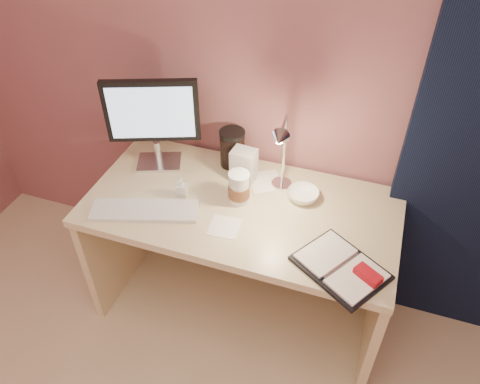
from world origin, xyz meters
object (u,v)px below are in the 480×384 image
(dark_jar, at_px, (232,150))
(desk_lamp, at_px, (276,153))
(lotion_bottle, at_px, (182,188))
(planner, at_px, (343,268))
(coffee_cup, at_px, (239,188))
(bowl, at_px, (303,195))
(desk, at_px, (246,229))
(product_box, at_px, (244,165))
(monitor, at_px, (153,116))
(keyboard, at_px, (145,210))

(dark_jar, bearing_deg, desk_lamp, -34.89)
(lotion_bottle, xyz_separation_m, desk_lamp, (0.40, 0.12, 0.20))
(planner, bearing_deg, lotion_bottle, -162.05)
(coffee_cup, height_order, bowl, coffee_cup)
(desk, xyz_separation_m, product_box, (-0.05, 0.10, 0.31))
(monitor, relative_size, keyboard, 0.98)
(dark_jar, bearing_deg, monitor, -161.23)
(bowl, relative_size, product_box, 0.86)
(lotion_bottle, relative_size, product_box, 0.61)
(product_box, bearing_deg, lotion_bottle, -132.01)
(monitor, bearing_deg, lotion_bottle, -62.34)
(planner, height_order, lotion_bottle, lotion_bottle)
(coffee_cup, bearing_deg, dark_jar, 115.81)
(desk_lamp, bearing_deg, dark_jar, 139.86)
(monitor, height_order, keyboard, monitor)
(lotion_bottle, bearing_deg, bowl, 17.16)
(lotion_bottle, distance_m, product_box, 0.31)
(desk, relative_size, lotion_bottle, 13.77)
(desk, xyz_separation_m, desk_lamp, (0.13, 0.01, 0.48))
(desk, bearing_deg, dark_jar, 124.96)
(bowl, bearing_deg, product_box, 171.14)
(planner, bearing_deg, monitor, -169.11)
(product_box, xyz_separation_m, desk_lamp, (0.17, -0.09, 0.17))
(keyboard, relative_size, desk_lamp, 1.15)
(planner, bearing_deg, desk_lamp, 171.63)
(bowl, distance_m, desk_lamp, 0.27)
(product_box, bearing_deg, desk_lamp, -21.85)
(monitor, bearing_deg, dark_jar, -2.30)
(planner, height_order, product_box, product_box)
(lotion_bottle, xyz_separation_m, dark_jar, (0.13, 0.31, 0.03))
(desk, relative_size, dark_jar, 8.21)
(lotion_bottle, bearing_deg, coffee_cup, 12.22)
(desk, bearing_deg, planner, -31.31)
(planner, relative_size, product_box, 2.50)
(desk, height_order, bowl, bowl)
(monitor, distance_m, desk_lamp, 0.62)
(monitor, xyz_separation_m, product_box, (0.44, 0.02, -0.19))
(desk, relative_size, desk_lamp, 3.43)
(desk, xyz_separation_m, dark_jar, (-0.14, 0.20, 0.31))
(keyboard, distance_m, bowl, 0.71)
(desk, height_order, lotion_bottle, lotion_bottle)
(desk, distance_m, coffee_cup, 0.30)
(planner, xyz_separation_m, bowl, (-0.24, 0.36, 0.01))
(monitor, xyz_separation_m, dark_jar, (0.35, 0.12, -0.19))
(desk, bearing_deg, keyboard, -146.37)
(dark_jar, height_order, product_box, dark_jar)
(keyboard, relative_size, dark_jar, 2.74)
(keyboard, xyz_separation_m, lotion_bottle, (0.11, 0.15, 0.04))
(desk, bearing_deg, desk_lamp, 6.59)
(coffee_cup, relative_size, lotion_bottle, 1.54)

